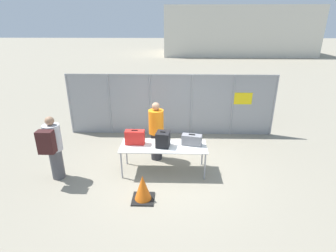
{
  "coord_description": "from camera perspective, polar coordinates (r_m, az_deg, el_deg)",
  "views": [
    {
      "loc": [
        0.14,
        -6.08,
        3.7
      ],
      "look_at": [
        -0.04,
        0.53,
        1.05
      ],
      "focal_mm": 28.0,
      "sensor_mm": 36.0,
      "label": 1
    }
  ],
  "objects": [
    {
      "name": "ground_plane",
      "position": [
        7.12,
        0.22,
        -9.48
      ],
      "size": [
        120.0,
        120.0,
        0.0
      ],
      "primitive_type": "plane",
      "color": "gray"
    },
    {
      "name": "fence_section",
      "position": [
        8.92,
        0.73,
        4.87
      ],
      "size": [
        7.03,
        0.07,
        2.1
      ],
      "color": "gray",
      "rests_on": "ground_plane"
    },
    {
      "name": "inspection_table",
      "position": [
        6.72,
        -0.97,
        -4.64
      ],
      "size": [
        2.19,
        0.83,
        0.75
      ],
      "color": "silver",
      "rests_on": "ground_plane"
    },
    {
      "name": "suitcase_red",
      "position": [
        6.77,
        -7.21,
        -2.46
      ],
      "size": [
        0.49,
        0.22,
        0.39
      ],
      "color": "red",
      "rests_on": "inspection_table"
    },
    {
      "name": "suitcase_black",
      "position": [
        6.59,
        -1.11,
        -2.9
      ],
      "size": [
        0.38,
        0.39,
        0.4
      ],
      "color": "black",
      "rests_on": "inspection_table"
    },
    {
      "name": "suitcase_grey",
      "position": [
        6.71,
        5.19,
        -3.02
      ],
      "size": [
        0.54,
        0.31,
        0.3
      ],
      "color": "slate",
      "rests_on": "inspection_table"
    },
    {
      "name": "traveler_hooded",
      "position": [
        6.9,
        -23.8,
        -4.07
      ],
      "size": [
        0.41,
        0.63,
        1.64
      ],
      "rotation": [
        0.0,
        0.0,
        -0.02
      ],
      "color": "#4C4C51",
      "rests_on": "ground_plane"
    },
    {
      "name": "security_worker_near",
      "position": [
        7.29,
        -2.58,
        -1.01
      ],
      "size": [
        0.42,
        0.42,
        1.68
      ],
      "rotation": [
        0.0,
        0.0,
        3.46
      ],
      "color": "#2D2D33",
      "rests_on": "ground_plane"
    },
    {
      "name": "utility_trailer",
      "position": [
        11.52,
        11.99,
        4.81
      ],
      "size": [
        3.31,
        2.09,
        0.74
      ],
      "color": "#4C6B47",
      "rests_on": "ground_plane"
    },
    {
      "name": "distant_hangar",
      "position": [
        34.69,
        14.31,
        19.47
      ],
      "size": [
        16.78,
        9.1,
        5.31
      ],
      "color": "beige",
      "rests_on": "ground_plane"
    },
    {
      "name": "traffic_cone",
      "position": [
        5.93,
        -5.52,
        -13.43
      ],
      "size": [
        0.49,
        0.49,
        0.61
      ],
      "color": "black",
      "rests_on": "ground_plane"
    }
  ]
}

